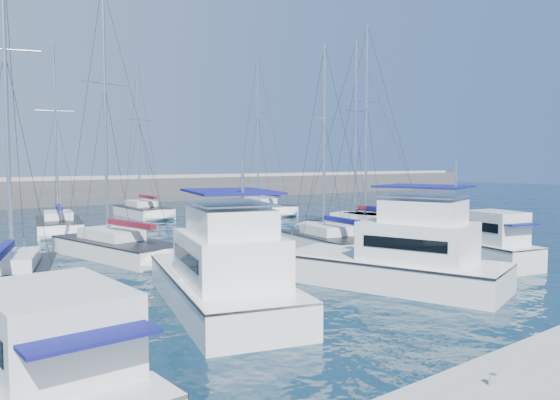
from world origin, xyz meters
TOP-DOWN VIEW (x-y plane):
  - ground at (0.00, 0.00)m, footprint 220.00×220.00m
  - breakwater at (0.00, 52.00)m, footprint 160.00×6.00m
  - dock_cleat_near_port at (-8.00, -11.00)m, footprint 0.16×0.16m
  - motor_yacht_port_outer at (-15.29, -5.37)m, footprint 2.99×7.27m
  - motor_yacht_port_inner at (-8.07, -0.74)m, footprint 6.29×10.54m
  - motor_yacht_stbd_inner at (-0.39, -2.42)m, footprint 6.13×9.83m
  - motor_yacht_stbd_outer at (6.84, -2.10)m, footprint 3.52×5.82m
  - sailboat_mid_a at (-13.46, 6.60)m, footprint 5.59×8.57m
  - sailboat_mid_b at (-6.98, 11.91)m, footprint 4.53×9.32m
  - sailboat_mid_c at (3.56, 6.06)m, footprint 3.94×6.98m
  - sailboat_mid_d at (10.70, 9.98)m, footprint 4.99×8.88m
  - sailboat_mid_e at (10.64, 9.12)m, footprint 4.02×8.85m
  - sailboat_back_a at (-6.23, 24.93)m, footprint 4.83×8.30m
  - sailboat_back_b at (3.64, 32.08)m, footprint 3.52×8.08m
  - sailboat_back_c at (15.01, 28.24)m, footprint 4.04×9.16m

SIDE VIEW (x-z plane):
  - ground at x=0.00m, z-range 0.00..0.00m
  - sailboat_mid_d at x=10.70m, z-range -6.60..7.62m
  - sailboat_mid_c at x=3.56m, z-range -5.68..6.71m
  - sailboat_mid_b at x=-6.98m, z-range -7.11..8.15m
  - sailboat_back_a at x=-6.23m, z-range -6.70..7.75m
  - sailboat_back_b at x=3.64m, z-range -6.91..7.96m
  - sailboat_mid_e at x=10.64m, z-range -7.09..8.14m
  - sailboat_mid_a at x=-13.46m, z-range -7.26..8.33m
  - sailboat_back_c at x=15.01m, z-range -7.80..8.88m
  - dock_cleat_near_port at x=-8.00m, z-range 0.60..0.85m
  - motor_yacht_port_outer at x=-15.29m, z-range -0.66..2.54m
  - motor_yacht_stbd_outer at x=6.84m, z-range -0.66..2.54m
  - breakwater at x=0.00m, z-range -1.17..3.28m
  - motor_yacht_port_inner at x=-8.07m, z-range -1.21..3.48m
  - motor_yacht_stbd_inner at x=-0.39m, z-range -1.21..3.48m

